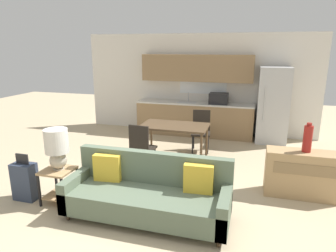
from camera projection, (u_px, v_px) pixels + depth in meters
ground_plane at (135, 215)px, 4.29m from camera, size 20.00×20.00×0.00m
wall_back at (198, 84)px, 8.25m from camera, size 6.40×0.07×2.70m
kitchen_counter at (195, 104)px, 8.10m from camera, size 3.15×0.65×2.15m
refrigerator at (273, 105)px, 7.43m from camera, size 0.74×0.77×1.88m
dining_table at (174, 128)px, 6.25m from camera, size 1.39×0.81×0.77m
couch at (148, 194)px, 4.20m from camera, size 2.29×0.80×0.88m
side_table at (59, 180)px, 4.58m from camera, size 0.44×0.44×0.54m
table_lamp at (57, 146)px, 4.46m from camera, size 0.35×0.35×0.63m
credenza at (301, 174)px, 4.77m from camera, size 1.11×0.40×0.75m
vase at (308, 138)px, 4.62m from camera, size 0.13×0.13×0.46m
dining_chair_far_right at (201, 129)px, 6.88m from camera, size 0.47×0.47×0.94m
dining_chair_near_left at (142, 146)px, 5.72m from camera, size 0.45×0.45×0.94m
suitcase at (25, 181)px, 4.68m from camera, size 0.36×0.22×0.76m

